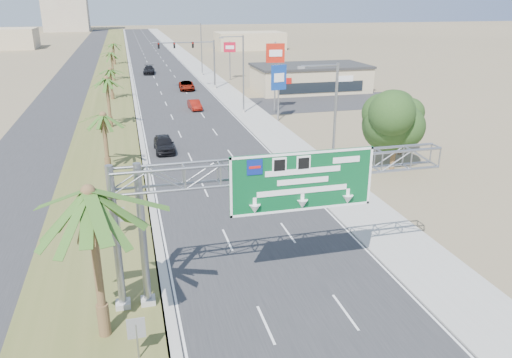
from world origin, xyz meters
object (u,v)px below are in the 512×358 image
object	(u,v)px
signal_mast	(202,60)
car_left_lane	(164,144)
palm_near	(88,193)
car_mid_lane	(195,105)
pole_sign_red_near	(275,57)
sign_gantry	(269,180)
car_right_lane	(187,86)
store_building	(310,79)
pole_sign_red_far	(230,50)
pole_sign_blue	(279,79)
car_far	(149,70)

from	to	relation	value
signal_mast	car_left_lane	bearing A→B (deg)	-104.89
palm_near	car_mid_lane	bearing A→B (deg)	77.40
pole_sign_red_near	signal_mast	bearing A→B (deg)	106.79
sign_gantry	car_right_lane	bearing A→B (deg)	86.82
car_left_lane	car_mid_lane	size ratio (longest dim) A/B	1.18
store_building	pole_sign_red_far	bearing A→B (deg)	124.25
pole_sign_blue	car_far	bearing A→B (deg)	106.01
signal_mast	pole_sign_red_near	world-z (taller)	pole_sign_red_near
palm_near	pole_sign_red_far	xyz separation A→B (m)	(20.91, 73.10, -1.41)
car_left_lane	car_right_lane	distance (m)	35.95
car_left_lane	car_right_lane	bearing A→B (deg)	78.73
car_mid_lane	palm_near	bearing A→B (deg)	-106.26
car_left_lane	car_mid_lane	world-z (taller)	car_left_lane
palm_near	pole_sign_red_near	bearing A→B (deg)	64.30
pole_sign_blue	sign_gantry	bearing A→B (deg)	-107.71
pole_sign_blue	pole_sign_red_far	distance (m)	34.52
sign_gantry	car_left_lane	distance (m)	27.39
store_building	pole_sign_red_far	world-z (taller)	pole_sign_red_far
sign_gantry	palm_near	size ratio (longest dim) A/B	2.01
car_mid_lane	car_right_lane	xyz separation A→B (m)	(0.89, 16.08, 0.07)
car_mid_lane	car_far	xyz separation A→B (m)	(-4.15, 37.07, 0.13)
car_mid_lane	signal_mast	bearing A→B (deg)	73.48
car_right_lane	car_mid_lane	bearing A→B (deg)	-89.95
car_left_lane	pole_sign_red_far	size ratio (longest dim) A/B	0.66
car_right_lane	store_building	bearing A→B (deg)	-13.69
car_mid_lane	car_right_lane	size ratio (longest dim) A/B	0.77
palm_near	pole_sign_red_near	world-z (taller)	pole_sign_red_near
sign_gantry	pole_sign_blue	distance (m)	38.51
car_right_lane	car_far	bearing A→B (deg)	106.70
car_left_lane	car_right_lane	xyz separation A→B (m)	(6.61, 35.34, -0.08)
pole_sign_red_far	pole_sign_blue	bearing A→B (deg)	-91.77
car_mid_lane	pole_sign_red_far	bearing A→B (deg)	64.29
palm_near	car_mid_lane	xyz separation A→B (m)	(10.70, 47.88, -6.28)
store_building	pole_sign_red_near	size ratio (longest dim) A/B	1.96
car_left_lane	pole_sign_red_near	distance (m)	22.27
car_right_lane	car_far	world-z (taller)	car_far
sign_gantry	palm_near	xyz separation A→B (m)	(-8.14, -1.93, 0.87)
car_left_lane	car_far	bearing A→B (deg)	87.73
palm_near	car_right_lane	bearing A→B (deg)	79.73
signal_mast	pole_sign_blue	size ratio (longest dim) A/B	1.46
signal_mast	car_right_lane	bearing A→B (deg)	-179.68
car_right_lane	pole_sign_blue	world-z (taller)	pole_sign_blue
pole_sign_red_near	palm_near	bearing A→B (deg)	-115.70
sign_gantry	car_far	xyz separation A→B (m)	(-1.59, 83.02, -5.28)
car_right_lane	pole_sign_red_far	xyz separation A→B (m)	(9.33, 9.15, 4.79)
palm_near	car_far	xyz separation A→B (m)	(6.55, 84.95, -6.15)
pole_sign_blue	pole_sign_red_far	world-z (taller)	pole_sign_red_far
car_far	pole_sign_blue	size ratio (longest dim) A/B	0.76
car_left_lane	car_mid_lane	bearing A→B (deg)	72.77
car_right_lane	car_left_lane	bearing A→B (deg)	-97.39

